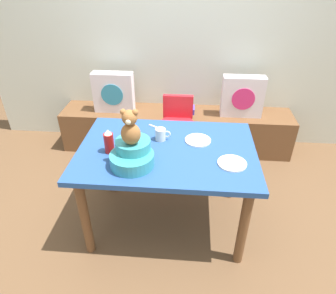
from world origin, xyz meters
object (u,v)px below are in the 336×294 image
object	(u,v)px
dining_table	(167,160)
dinner_plate_far	(198,140)
dinner_plate_near	(232,163)
pillow_floral_left	(114,92)
coffee_mug	(161,134)
ketchup_bottle	(109,142)
book_stack	(186,110)
highchair	(177,126)
pillow_floral_right	(242,97)
teddy_bear	(130,128)
infant_seat_teal	(132,155)

from	to	relation	value
dining_table	dinner_plate_far	bearing A→B (deg)	29.33
dining_table	dinner_plate_near	bearing A→B (deg)	-18.78
pillow_floral_left	coffee_mug	xyz separation A→B (m)	(0.63, -1.06, 0.11)
ketchup_bottle	dining_table	bearing A→B (deg)	10.79
pillow_floral_left	book_stack	distance (m)	0.82
pillow_floral_left	highchair	world-z (taller)	pillow_floral_left
pillow_floral_right	coffee_mug	distance (m)	1.31
teddy_bear	pillow_floral_left	bearing A→B (deg)	108.95
pillow_floral_right	book_stack	bearing A→B (deg)	178.01
highchair	infant_seat_teal	distance (m)	1.04
pillow_floral_right	dinner_plate_far	size ratio (longest dim) A/B	2.20
book_stack	infant_seat_teal	world-z (taller)	infant_seat_teal
teddy_bear	ketchup_bottle	bearing A→B (deg)	146.21
dining_table	coffee_mug	world-z (taller)	coffee_mug
dining_table	ketchup_bottle	size ratio (longest dim) A/B	7.09
highchair	dinner_plate_far	size ratio (longest dim) A/B	3.95
infant_seat_teal	book_stack	bearing A→B (deg)	77.13
highchair	teddy_bear	bearing A→B (deg)	-104.48
pillow_floral_right	dining_table	bearing A→B (deg)	-120.96
pillow_floral_left	ketchup_bottle	world-z (taller)	ketchup_bottle
pillow_floral_right	dinner_plate_near	world-z (taller)	pillow_floral_right
ketchup_bottle	dinner_plate_near	xyz separation A→B (m)	(0.87, -0.08, -0.08)
highchair	infant_seat_teal	xyz separation A→B (m)	(-0.25, -0.97, 0.29)
infant_seat_teal	ketchup_bottle	bearing A→B (deg)	146.32
highchair	dinner_plate_near	size ratio (longest dim) A/B	3.95
book_stack	dining_table	distance (m)	1.21
pillow_floral_left	dining_table	world-z (taller)	pillow_floral_left
teddy_bear	dining_table	bearing A→B (deg)	43.79
pillow_floral_right	teddy_bear	bearing A→B (deg)	-123.66
infant_seat_teal	ketchup_bottle	xyz separation A→B (m)	(-0.19, 0.13, 0.02)
pillow_floral_right	coffee_mug	xyz separation A→B (m)	(-0.77, -1.06, 0.11)
dining_table	highchair	world-z (taller)	highchair
dining_table	dinner_plate_far	xyz separation A→B (m)	(0.23, 0.13, 0.11)
pillow_floral_right	dining_table	xyz separation A→B (m)	(-0.71, -1.18, -0.04)
pillow_floral_right	dining_table	world-z (taller)	pillow_floral_right
book_stack	dinner_plate_near	size ratio (longest dim) A/B	1.00
pillow_floral_left	dining_table	distance (m)	1.37
book_stack	teddy_bear	world-z (taller)	teddy_bear
book_stack	ketchup_bottle	world-z (taller)	ketchup_bottle
pillow_floral_left	highchair	distance (m)	0.85
highchair	dining_table	bearing A→B (deg)	-92.63
pillow_floral_right	ketchup_bottle	bearing A→B (deg)	-131.59
infant_seat_teal	highchair	bearing A→B (deg)	75.51
pillow_floral_left	infant_seat_teal	world-z (taller)	same
coffee_mug	dinner_plate_near	world-z (taller)	coffee_mug
teddy_bear	dinner_plate_far	bearing A→B (deg)	37.02
highchair	dinner_plate_near	bearing A→B (deg)	-65.12
ketchup_bottle	coffee_mug	xyz separation A→B (m)	(0.35, 0.20, -0.04)
highchair	dinner_plate_near	world-z (taller)	highchair
book_stack	highchair	distance (m)	0.44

